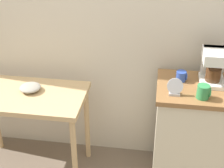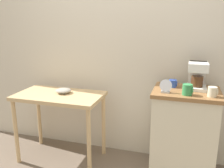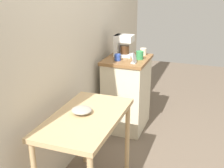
{
  "view_description": "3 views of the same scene",
  "coord_description": "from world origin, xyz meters",
  "px_view_note": "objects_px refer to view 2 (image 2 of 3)",
  "views": [
    {
      "loc": [
        0.4,
        -2.18,
        2.14
      ],
      "look_at": [
        0.08,
        -0.08,
        0.94
      ],
      "focal_mm": 53.96,
      "sensor_mm": 36.0,
      "label": 1
    },
    {
      "loc": [
        0.7,
        -2.37,
        1.58
      ],
      "look_at": [
        -0.01,
        -0.03,
        0.93
      ],
      "focal_mm": 39.84,
      "sensor_mm": 36.0,
      "label": 2
    },
    {
      "loc": [
        -2.52,
        -0.97,
        1.82
      ],
      "look_at": [
        -0.07,
        -0.08,
        0.87
      ],
      "focal_mm": 46.34,
      "sensor_mm": 36.0,
      "label": 3
    }
  ],
  "objects_px": {
    "mug_tall_green": "(188,90)",
    "table_clock": "(166,87)",
    "bowl_stoneware": "(63,91)",
    "mug_blue": "(173,83)",
    "coffee_maker": "(197,74)",
    "mug_small_cream": "(213,92)"
  },
  "relations": [
    {
      "from": "bowl_stoneware",
      "to": "coffee_maker",
      "type": "relative_size",
      "value": 0.65
    },
    {
      "from": "coffee_maker",
      "to": "mug_tall_green",
      "type": "bearing_deg",
      "value": -108.66
    },
    {
      "from": "coffee_maker",
      "to": "mug_blue",
      "type": "relative_size",
      "value": 3.17
    },
    {
      "from": "table_clock",
      "to": "coffee_maker",
      "type": "bearing_deg",
      "value": 39.55
    },
    {
      "from": "mug_small_cream",
      "to": "bowl_stoneware",
      "type": "bearing_deg",
      "value": 175.14
    },
    {
      "from": "bowl_stoneware",
      "to": "mug_tall_green",
      "type": "xyz_separation_m",
      "value": [
        1.31,
        -0.14,
        0.16
      ]
    },
    {
      "from": "coffee_maker",
      "to": "mug_tall_green",
      "type": "height_order",
      "value": "coffee_maker"
    },
    {
      "from": "bowl_stoneware",
      "to": "mug_blue",
      "type": "xyz_separation_m",
      "value": [
        1.17,
        0.09,
        0.15
      ]
    },
    {
      "from": "coffee_maker",
      "to": "table_clock",
      "type": "bearing_deg",
      "value": -140.45
    },
    {
      "from": "bowl_stoneware",
      "to": "table_clock",
      "type": "relative_size",
      "value": 1.37
    },
    {
      "from": "coffee_maker",
      "to": "mug_blue",
      "type": "distance_m",
      "value": 0.25
    },
    {
      "from": "coffee_maker",
      "to": "table_clock",
      "type": "relative_size",
      "value": 2.12
    },
    {
      "from": "bowl_stoneware",
      "to": "coffee_maker",
      "type": "xyz_separation_m",
      "value": [
        1.39,
        0.11,
        0.25
      ]
    },
    {
      "from": "mug_tall_green",
      "to": "coffee_maker",
      "type": "bearing_deg",
      "value": 71.34
    },
    {
      "from": "bowl_stoneware",
      "to": "table_clock",
      "type": "distance_m",
      "value": 1.13
    },
    {
      "from": "mug_tall_green",
      "to": "table_clock",
      "type": "relative_size",
      "value": 0.8
    },
    {
      "from": "coffee_maker",
      "to": "mug_small_cream",
      "type": "relative_size",
      "value": 2.96
    },
    {
      "from": "mug_small_cream",
      "to": "mug_blue",
      "type": "xyz_separation_m",
      "value": [
        -0.35,
        0.22,
        -0.01
      ]
    },
    {
      "from": "mug_small_cream",
      "to": "mug_blue",
      "type": "height_order",
      "value": "mug_small_cream"
    },
    {
      "from": "coffee_maker",
      "to": "mug_tall_green",
      "type": "relative_size",
      "value": 2.65
    },
    {
      "from": "coffee_maker",
      "to": "mug_small_cream",
      "type": "distance_m",
      "value": 0.28
    },
    {
      "from": "mug_tall_green",
      "to": "mug_blue",
      "type": "height_order",
      "value": "mug_tall_green"
    }
  ]
}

